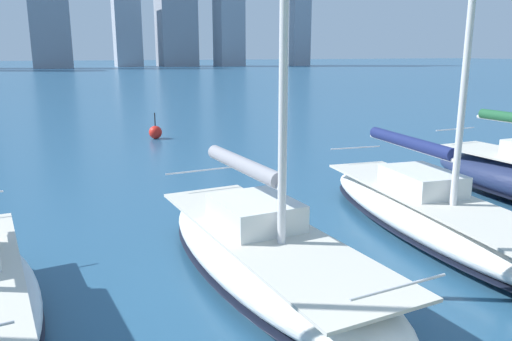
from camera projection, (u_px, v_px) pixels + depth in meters
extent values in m
cube|color=gray|center=(175.00, 7.00, 161.95)|extent=(11.71, 11.78, 37.75)
cube|color=#9DA2AC|center=(127.00, 30.00, 158.74)|extent=(8.17, 7.42, 22.94)
cylinder|color=silver|center=(455.00, 129.00, 17.94)|extent=(1.81, 0.08, 0.04)
ellipsoid|color=white|center=(433.00, 217.00, 12.57)|extent=(3.37, 9.48, 0.96)
ellipsoid|color=black|center=(432.00, 227.00, 12.63)|extent=(3.39, 9.52, 0.10)
cube|color=beige|center=(434.00, 198.00, 12.45)|extent=(2.83, 8.32, 0.06)
cube|color=silver|center=(422.00, 181.00, 12.90)|extent=(1.63, 2.18, 0.55)
cylinder|color=silver|center=(470.00, 25.00, 10.85)|extent=(0.16, 0.16, 8.19)
cylinder|color=silver|center=(409.00, 147.00, 13.36)|extent=(0.56, 3.88, 0.12)
cylinder|color=navy|center=(409.00, 142.00, 13.34)|extent=(0.72, 3.60, 0.32)
cylinder|color=silver|center=(356.00, 148.00, 16.21)|extent=(1.75, 0.24, 0.04)
ellipsoid|color=white|center=(266.00, 258.00, 10.07)|extent=(2.99, 8.30, 0.98)
ellipsoid|color=black|center=(266.00, 270.00, 10.13)|extent=(3.01, 8.34, 0.10)
cube|color=beige|center=(266.00, 234.00, 9.95)|extent=(2.48, 7.29, 0.06)
cube|color=silver|center=(255.00, 212.00, 10.30)|extent=(1.61, 1.88, 0.55)
cylinder|color=silver|center=(242.00, 170.00, 10.65)|extent=(0.33, 3.43, 0.12)
cylinder|color=gray|center=(242.00, 164.00, 10.63)|extent=(0.51, 3.17, 0.32)
cylinder|color=silver|center=(400.00, 287.00, 6.57)|extent=(1.63, 0.14, 0.04)
cylinder|color=silver|center=(200.00, 171.00, 13.01)|extent=(1.88, 0.15, 0.04)
sphere|color=red|center=(155.00, 132.00, 26.74)|extent=(0.70, 0.70, 0.70)
cylinder|color=black|center=(155.00, 119.00, 26.58)|extent=(0.06, 0.06, 0.70)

